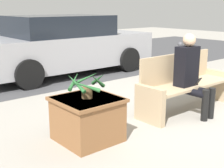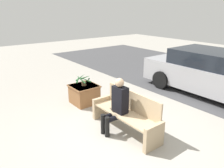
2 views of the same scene
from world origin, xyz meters
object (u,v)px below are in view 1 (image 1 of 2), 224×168
(person_seated, at_px, (191,72))
(planter_box, at_px, (87,118))
(bench, at_px, (185,84))
(bollard_post, at_px, (180,55))
(potted_plant, at_px, (86,85))
(parked_car, at_px, (63,45))

(person_seated, xyz_separation_m, planter_box, (-1.83, 0.22, -0.38))
(bench, relative_size, planter_box, 2.50)
(person_seated, distance_m, bollard_post, 3.67)
(bench, distance_m, bollard_post, 3.44)
(potted_plant, height_order, bollard_post, potted_plant)
(potted_plant, bearing_deg, bench, -0.59)
(parked_car, bearing_deg, bollard_post, -30.32)
(potted_plant, height_order, parked_car, parked_car)
(bench, distance_m, planter_box, 1.95)
(bench, height_order, potted_plant, potted_plant)
(parked_car, bearing_deg, person_seated, -91.59)
(planter_box, bearing_deg, potted_plant, -161.63)
(bollard_post, bearing_deg, bench, -140.70)
(potted_plant, bearing_deg, bollard_post, 25.05)
(bench, xyz_separation_m, person_seated, (-0.12, -0.20, 0.26))
(planter_box, distance_m, parked_car, 4.22)
(bench, distance_m, potted_plant, 1.98)
(planter_box, xyz_separation_m, bollard_post, (4.61, 2.16, 0.09))
(bollard_post, bearing_deg, planter_box, -154.93)
(person_seated, relative_size, parked_car, 0.28)
(bench, bearing_deg, person_seated, -121.95)
(planter_box, height_order, potted_plant, potted_plant)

